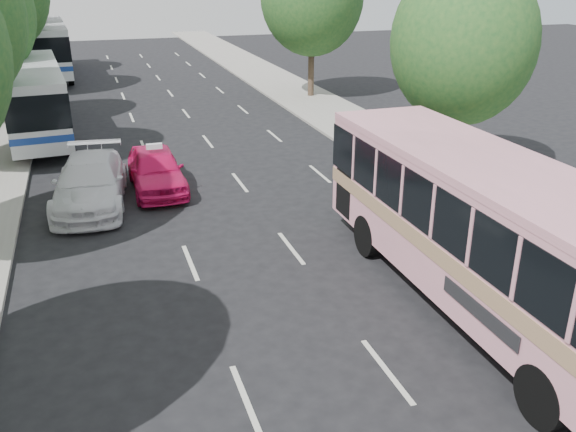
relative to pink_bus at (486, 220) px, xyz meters
name	(u,v)px	position (x,y,z in m)	size (l,w,h in m)	color
ground	(306,327)	(-4.12, 0.41, -2.22)	(120.00, 120.00, 0.00)	black
sidewalk_right	(327,111)	(4.38, 20.41, -2.16)	(4.00, 90.00, 0.12)	#9E998E
tree_right_near	(467,36)	(4.66, 8.35, 2.98)	(5.10, 5.10, 7.95)	#38281E
pink_bus	(486,220)	(0.00, 0.00, 0.00)	(2.87, 11.18, 3.57)	pink
pink_taxi	(156,170)	(-6.12, 10.57, -1.45)	(1.81, 4.49, 1.53)	#DD135B
white_pickup	(90,182)	(-8.39, 9.75, -1.42)	(2.23, 5.49, 1.59)	white
tour_coach_front	(35,94)	(-10.42, 19.81, -0.23)	(3.21, 11.19, 3.30)	silver
tour_coach_rear	(47,44)	(-10.42, 37.64, 0.03)	(3.32, 12.59, 3.73)	white
taxi_roof_sign	(154,146)	(-6.12, 10.57, -0.60)	(0.55, 0.18, 0.18)	silver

